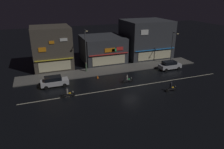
% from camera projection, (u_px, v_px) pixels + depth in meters
% --- Properties ---
extents(ground_plane, '(140.00, 140.00, 0.00)m').
position_uv_depth(ground_plane, '(131.00, 87.00, 32.93)').
color(ground_plane, black).
extents(lane_divider_stripe, '(33.63, 0.16, 0.01)m').
position_uv_depth(lane_divider_stripe, '(131.00, 87.00, 32.93)').
color(lane_divider_stripe, beige).
rests_on(lane_divider_stripe, ground).
extents(sidewalk_far, '(35.40, 4.30, 0.14)m').
position_uv_depth(sidewalk_far, '(113.00, 70.00, 40.22)').
color(sidewalk_far, '#5B5954').
rests_on(sidewalk_far, ground).
extents(storefront_left_block, '(10.10, 9.14, 8.34)m').
position_uv_depth(storefront_left_block, '(146.00, 38.00, 47.95)').
color(storefront_left_block, '#383A3F').
rests_on(storefront_left_block, ground).
extents(storefront_center_block, '(7.27, 7.17, 8.11)m').
position_uv_depth(storefront_center_block, '(52.00, 48.00, 40.31)').
color(storefront_center_block, '#4C443A').
rests_on(storefront_center_block, ground).
extents(storefront_right_block, '(8.65, 9.00, 5.32)m').
position_uv_depth(storefront_right_block, '(102.00, 49.00, 45.02)').
color(storefront_right_block, '#383A3F').
rests_on(storefront_right_block, ground).
extents(streetlamp_west, '(0.44, 1.64, 7.93)m').
position_uv_depth(streetlamp_west, '(86.00, 48.00, 37.31)').
color(streetlamp_west, '#47494C').
rests_on(streetlamp_west, sidewalk_far).
extents(streetlamp_mid, '(0.44, 1.64, 6.61)m').
position_uv_depth(streetlamp_mid, '(173.00, 45.00, 42.07)').
color(streetlamp_mid, '#47494C').
rests_on(streetlamp_mid, sidewalk_far).
extents(pedestrian_on_sidewalk, '(0.33, 0.33, 1.73)m').
position_uv_depth(pedestrian_on_sidewalk, '(86.00, 67.00, 38.87)').
color(pedestrian_on_sidewalk, '#4C664C').
rests_on(pedestrian_on_sidewalk, sidewalk_far).
extents(parked_car_near_kerb, '(4.30, 1.98, 1.67)m').
position_uv_depth(parked_car_near_kerb, '(170.00, 65.00, 40.24)').
color(parked_car_near_kerb, silver).
rests_on(parked_car_near_kerb, ground).
extents(parked_car_trailing, '(4.30, 1.98, 1.67)m').
position_uv_depth(parked_car_trailing, '(54.00, 81.00, 32.80)').
color(parked_car_trailing, silver).
rests_on(parked_car_trailing, ground).
extents(motorcycle_lead, '(1.90, 0.60, 1.52)m').
position_uv_depth(motorcycle_lead, '(127.00, 79.00, 34.15)').
color(motorcycle_lead, black).
rests_on(motorcycle_lead, ground).
extents(motorcycle_following, '(1.90, 0.60, 1.52)m').
position_uv_depth(motorcycle_following, '(68.00, 93.00, 29.31)').
color(motorcycle_following, black).
rests_on(motorcycle_following, ground).
extents(motorcycle_opposite_lane, '(1.90, 0.60, 1.52)m').
position_uv_depth(motorcycle_opposite_lane, '(171.00, 88.00, 31.12)').
color(motorcycle_opposite_lane, black).
rests_on(motorcycle_opposite_lane, ground).
extents(traffic_cone, '(0.36, 0.36, 0.55)m').
position_uv_depth(traffic_cone, '(98.00, 77.00, 36.18)').
color(traffic_cone, orange).
rests_on(traffic_cone, ground).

